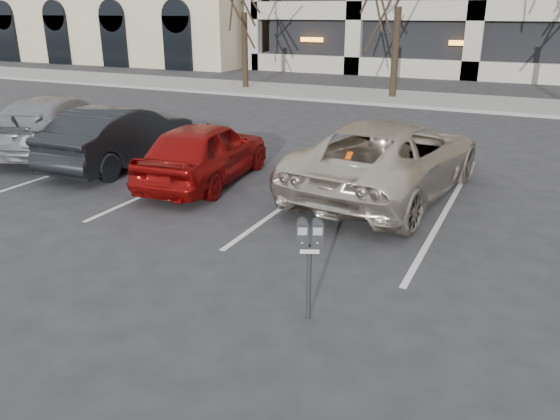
{
  "coord_description": "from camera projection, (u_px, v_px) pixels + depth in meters",
  "views": [
    {
      "loc": [
        2.71,
        -6.81,
        3.47
      ],
      "look_at": [
        -0.14,
        -0.86,
        1.05
      ],
      "focal_mm": 35.0,
      "sensor_mm": 36.0,
      "label": 1
    }
  ],
  "objects": [
    {
      "name": "car_dark",
      "position": [
        121.0,
        136.0,
        12.86
      ],
      "size": [
        1.66,
        4.3,
        1.4
      ],
      "primitive_type": "imported",
      "rotation": [
        0.0,
        0.0,
        3.18
      ],
      "color": "black",
      "rests_on": "ground"
    },
    {
      "name": "ground",
      "position": [
        313.0,
        260.0,
        8.06
      ],
      "size": [
        140.0,
        140.0,
        0.0
      ],
      "primitive_type": "plane",
      "color": "#28282B",
      "rests_on": "ground"
    },
    {
      "name": "suv_silver",
      "position": [
        388.0,
        157.0,
        10.77
      ],
      "size": [
        3.09,
        5.63,
        1.5
      ],
      "rotation": [
        0.0,
        0.0,
        3.03
      ],
      "color": "beige",
      "rests_on": "ground"
    },
    {
      "name": "car_silver",
      "position": [
        58.0,
        123.0,
        14.21
      ],
      "size": [
        3.49,
        5.32,
        1.43
      ],
      "primitive_type": "imported",
      "rotation": [
        0.0,
        0.0,
        3.47
      ],
      "color": "#929499",
      "rests_on": "ground"
    },
    {
      "name": "parking_meter",
      "position": [
        310.0,
        245.0,
        6.22
      ],
      "size": [
        0.34,
        0.24,
        1.25
      ],
      "rotation": [
        0.0,
        0.0,
        0.43
      ],
      "color": "black",
      "rests_on": "ground"
    },
    {
      "name": "car_red",
      "position": [
        205.0,
        152.0,
        11.53
      ],
      "size": [
        1.99,
        4.08,
        1.34
      ],
      "primitive_type": "imported",
      "rotation": [
        0.0,
        0.0,
        3.25
      ],
      "color": "maroon",
      "rests_on": "ground"
    },
    {
      "name": "sidewalk",
      "position": [
        467.0,
        103.0,
        21.6
      ],
      "size": [
        80.0,
        4.0,
        0.12
      ],
      "primitive_type": "cube",
      "color": "gray",
      "rests_on": "ground"
    },
    {
      "name": "stall_lines",
      "position": [
        292.0,
        201.0,
        10.58
      ],
      "size": [
        16.9,
        5.2,
        0.0
      ],
      "color": "silver",
      "rests_on": "ground"
    }
  ]
}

